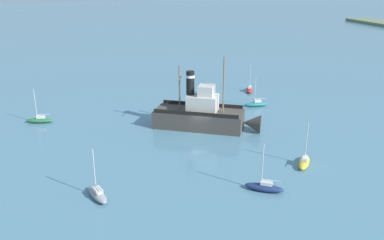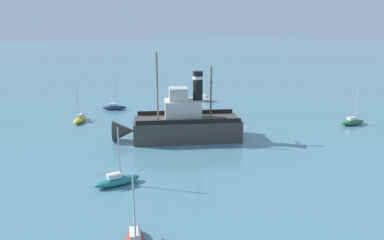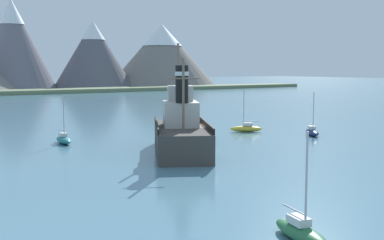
{
  "view_description": "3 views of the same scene",
  "coord_description": "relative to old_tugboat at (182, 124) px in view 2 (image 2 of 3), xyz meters",
  "views": [
    {
      "loc": [
        48.51,
        -13.64,
        19.68
      ],
      "look_at": [
        -0.73,
        -0.88,
        1.57
      ],
      "focal_mm": 38.0,
      "sensor_mm": 36.0,
      "label": 1
    },
    {
      "loc": [
        -33.32,
        21.09,
        12.47
      ],
      "look_at": [
        -3.09,
        0.54,
        2.56
      ],
      "focal_mm": 32.0,
      "sensor_mm": 36.0,
      "label": 2
    },
    {
      "loc": [
        -24.64,
        -35.26,
        7.57
      ],
      "look_at": [
        0.1,
        1.64,
        2.76
      ],
      "focal_mm": 45.0,
      "sensor_mm": 36.0,
      "label": 3
    }
  ],
  "objects": [
    {
      "name": "ground_plane",
      "position": [
        1.62,
        -0.94,
        -1.83
      ],
      "size": [
        600.0,
        600.0,
        0.0
      ],
      "primitive_type": "plane",
      "color": "teal"
    },
    {
      "name": "old_tugboat",
      "position": [
        0.0,
        0.0,
        0.0
      ],
      "size": [
        9.78,
        14.29,
        9.9
      ],
      "color": "#423D38",
      "rests_on": "ground"
    },
    {
      "name": "sailboat_grey",
      "position": [
        15.49,
        -14.76,
        -1.4
      ],
      "size": [
        3.95,
        2.26,
        4.9
      ],
      "color": "gray",
      "rests_on": "ground"
    },
    {
      "name": "sailboat_yellow",
      "position": [
        14.08,
        7.5,
        -1.4
      ],
      "size": [
        3.72,
        3.12,
        4.9
      ],
      "color": "gold",
      "rests_on": "ground"
    },
    {
      "name": "sailboat_green",
      "position": [
        -7.66,
        -21.89,
        -1.4
      ],
      "size": [
        1.92,
        3.95,
        4.9
      ],
      "color": "#286B3D",
      "rests_on": "ground"
    },
    {
      "name": "sailboat_teal",
      "position": [
        -7.09,
        10.83,
        -1.4
      ],
      "size": [
        1.41,
        3.88,
        4.9
      ],
      "color": "#23757A",
      "rests_on": "ground"
    },
    {
      "name": "sailboat_navy",
      "position": [
        18.22,
        0.93,
        -1.4
      ],
      "size": [
        3.0,
        3.78,
        4.9
      ],
      "color": "navy",
      "rests_on": "ground"
    }
  ]
}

